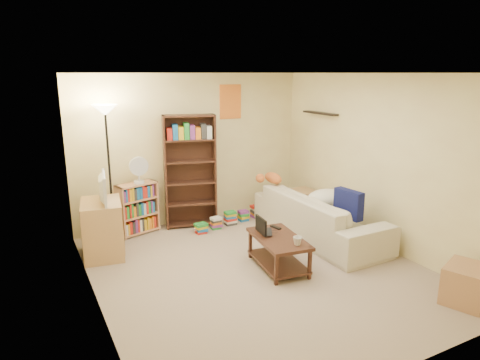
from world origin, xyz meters
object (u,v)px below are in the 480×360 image
object	(u,v)px
mug	(297,241)
floor_lamp	(107,134)
sofa	(319,216)
tv_stand	(103,229)
desk_fan	(139,169)
end_cabinet	(466,284)
television	(99,188)
tall_bookshelf	(190,169)
coffee_table	(278,248)
laptop	(271,232)
short_bookshelf	(138,208)
side_table	(302,204)
tabby_cat	(271,178)

from	to	relation	value
mug	floor_lamp	world-z (taller)	floor_lamp
sofa	tv_stand	xyz separation A→B (m)	(-3.09, 0.86, 0.04)
desk_fan	end_cabinet	world-z (taller)	desk_fan
television	desk_fan	bearing A→B (deg)	-40.96
mug	tall_bookshelf	xyz separation A→B (m)	(-0.48, 2.37, 0.50)
coffee_table	end_cabinet	distance (m)	2.20
floor_lamp	end_cabinet	world-z (taller)	floor_lamp
tall_bookshelf	floor_lamp	size ratio (longest dim) A/B	0.90
coffee_table	television	distance (m)	2.55
laptop	tv_stand	xyz separation A→B (m)	(-1.93, 1.31, -0.05)
mug	end_cabinet	bearing A→B (deg)	-46.35
television	short_bookshelf	bearing A→B (deg)	-37.02
tall_bookshelf	side_table	world-z (taller)	tall_bookshelf
tabby_cat	television	bearing A→B (deg)	-178.77
tabby_cat	laptop	distance (m)	1.65
television	side_table	bearing A→B (deg)	-80.32
sofa	laptop	xyz separation A→B (m)	(-1.16, -0.46, 0.09)
coffee_table	tall_bookshelf	world-z (taller)	tall_bookshelf
television	floor_lamp	xyz separation A→B (m)	(0.24, 0.45, 0.67)
laptop	end_cabinet	size ratio (longest dim) A/B	0.71
tabby_cat	coffee_table	xyz separation A→B (m)	(-0.83, -1.54, -0.51)
mug	side_table	world-z (taller)	mug
sofa	coffee_table	distance (m)	1.30
floor_lamp	end_cabinet	bearing A→B (deg)	-49.56
tv_stand	television	size ratio (longest dim) A/B	1.15
mug	side_table	distance (m)	2.30
tv_stand	desk_fan	distance (m)	1.13
coffee_table	laptop	distance (m)	0.24
coffee_table	floor_lamp	distance (m)	2.92
coffee_table	sofa	bearing A→B (deg)	36.26
coffee_table	tv_stand	xyz separation A→B (m)	(-1.95, 1.48, 0.11)
side_table	end_cabinet	xyz separation A→B (m)	(-0.07, -3.20, -0.04)
laptop	tall_bookshelf	size ratio (longest dim) A/B	0.20
mug	end_cabinet	xyz separation A→B (m)	(1.32, -1.38, -0.27)
laptop	floor_lamp	world-z (taller)	floor_lamp
coffee_table	mug	bearing A→B (deg)	-71.23
laptop	end_cabinet	world-z (taller)	laptop
tabby_cat	desk_fan	bearing A→B (deg)	165.93
tabby_cat	side_table	world-z (taller)	tabby_cat
tall_bookshelf	end_cabinet	xyz separation A→B (m)	(1.80, -3.75, -0.77)
laptop	television	bearing A→B (deg)	85.39
side_table	tabby_cat	bearing A→B (deg)	175.96
tv_stand	coffee_table	bearing A→B (deg)	-27.80
mug	short_bookshelf	xyz separation A→B (m)	(-1.36, 2.43, -0.07)
sofa	desk_fan	xyz separation A→B (m)	(-2.39, 1.44, 0.71)
tall_bookshelf	desk_fan	world-z (taller)	tall_bookshelf
desk_fan	tall_bookshelf	bearing A→B (deg)	-1.57
tv_stand	floor_lamp	distance (m)	1.35
sofa	tabby_cat	bearing A→B (deg)	18.61
tall_bookshelf	short_bookshelf	xyz separation A→B (m)	(-0.88, 0.07, -0.57)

